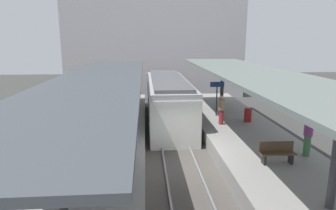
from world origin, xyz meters
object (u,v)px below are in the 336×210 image
object	(u,v)px
platform_bench	(277,152)
passenger_mid_platform	(308,135)
platform_sign	(217,91)
passenger_near_bench	(221,109)
commuter_train	(168,101)
litter_bin	(248,115)

from	to	relation	value
platform_bench	passenger_mid_platform	size ratio (longest dim) A/B	0.80
platform_sign	passenger_near_bench	world-z (taller)	platform_sign
commuter_train	platform_bench	size ratio (longest dim) A/B	7.73
platform_bench	passenger_mid_platform	bearing A→B (deg)	22.14
commuter_train	passenger_mid_platform	world-z (taller)	commuter_train
passenger_near_bench	passenger_mid_platform	size ratio (longest dim) A/B	0.97
commuter_train	platform_bench	world-z (taller)	commuter_train
platform_sign	passenger_near_bench	bearing A→B (deg)	-95.40
passenger_near_bench	passenger_mid_platform	xyz separation A→B (m)	(2.40, -5.00, 0.03)
commuter_train	litter_bin	size ratio (longest dim) A/B	13.54
platform_bench	litter_bin	distance (m)	6.13
litter_bin	passenger_near_bench	xyz separation A→B (m)	(-1.74, -0.41, 0.48)
commuter_train	litter_bin	xyz separation A→B (m)	(4.57, -3.12, -0.33)
litter_bin	passenger_near_bench	size ratio (longest dim) A/B	0.47
commuter_train	platform_sign	bearing A→B (deg)	-27.28
commuter_train	platform_sign	xyz separation A→B (m)	(3.02, -1.56, 0.90)
platform_sign	passenger_mid_platform	world-z (taller)	platform_sign
commuter_train	passenger_mid_platform	bearing A→B (deg)	-58.46
platform_sign	passenger_mid_platform	bearing A→B (deg)	-72.37
commuter_train	platform_sign	world-z (taller)	commuter_train
passenger_near_bench	passenger_mid_platform	world-z (taller)	passenger_mid_platform
platform_sign	platform_bench	bearing A→B (deg)	-85.35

